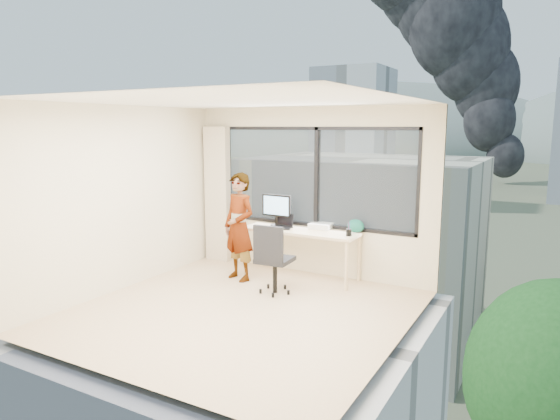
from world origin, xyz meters
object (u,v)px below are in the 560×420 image
Objects in this scene: desk at (301,253)px; laptop at (281,222)px; person at (239,227)px; monitor at (277,210)px; handbag at (356,226)px; game_console at (321,226)px; chair at (275,258)px.

laptop is (-0.33, -0.03, 0.47)m from desk.
monitor is (0.29, 0.63, 0.19)m from person.
desk is 0.58m from laptop.
handbag is at bearing 19.60° from laptop.
game_console is (0.99, 0.78, -0.02)m from person.
desk is 0.84m from chair.
desk is at bearing -136.09° from game_console.
desk is at bearing 87.24° from chair.
chair is at bearing -88.94° from desk.
person reaches higher than game_console.
person is 4.93× the size of game_console.
laptop is (0.43, 0.52, 0.03)m from person.
monitor reaches higher than game_console.
monitor is 1.53× the size of game_console.
handbag is at bearing -4.20° from game_console.
desk is 0.53m from game_console.
laptop is 1.25× the size of handbag.
person reaches higher than desk.
laptop is at bearing 67.29° from person.
laptop is at bearing -174.84° from desk.
monitor reaches higher than laptop.
handbag reaches higher than laptop.
monitor is 0.75m from game_console.
chair is 1.15m from monitor.
person is 1.26m from game_console.
game_console is 1.29× the size of handbag.
game_console reaches higher than desk.
handbag is at bearing 42.93° from person.
monitor is at bearing 170.79° from desk.
person reaches higher than handbag.
game_console is at bearing 32.84° from laptop.
game_console is (0.23, 0.23, 0.41)m from desk.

